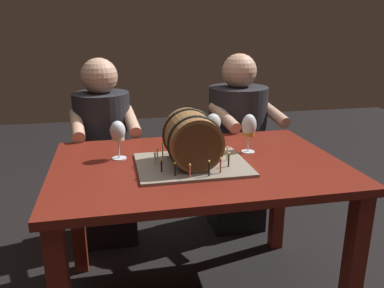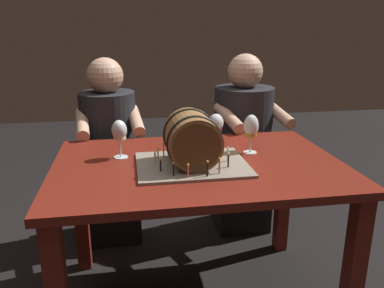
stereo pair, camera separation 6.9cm
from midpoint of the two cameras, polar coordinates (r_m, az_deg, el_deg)
name	(u,v)px [view 2 (the right image)]	position (r m, az deg, el deg)	size (l,w,h in m)	color
dining_table	(198,185)	(1.79, 2.01, -6.07)	(1.29, 0.87, 0.73)	maroon
barrel_cake	(192,142)	(1.67, 1.18, 0.25)	(0.48, 0.38, 0.24)	gray
wine_glass_red	(216,124)	(1.97, 4.53, 2.92)	(0.08, 0.08, 0.16)	white
wine_glass_white	(119,132)	(1.79, -9.53, 1.74)	(0.07, 0.07, 0.18)	white
wine_glass_amber	(251,128)	(1.86, 9.73, 2.34)	(0.07, 0.07, 0.19)	white
person_seated_left	(111,159)	(2.45, -11.09, -2.18)	(0.40, 0.49, 1.15)	black
person_seated_right	(242,148)	(2.55, 8.18, -0.64)	(0.47, 0.54, 1.16)	black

